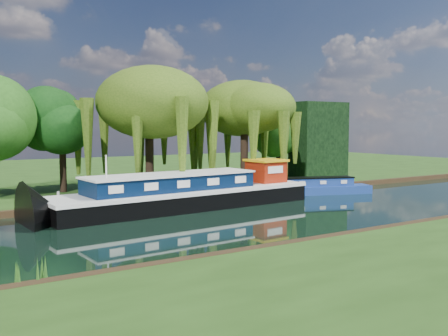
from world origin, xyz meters
TOP-DOWN VIEW (x-y plane):
  - ground at (0.00, 0.00)m, footprint 120.00×120.00m
  - far_bank at (0.00, 34.00)m, footprint 120.00×52.00m
  - dutch_barge at (-1.68, 5.40)m, footprint 20.20×5.95m
  - narrowboat at (10.66, 6.12)m, footprint 10.97×5.34m
  - white_cruiser at (14.64, 5.20)m, footprint 2.13×1.87m
  - willow_left at (-1.50, 12.36)m, footprint 8.25×8.25m
  - willow_right at (7.47, 11.43)m, footprint 7.22×7.22m
  - tree_far_mid at (-7.77, 15.70)m, footprint 4.81×4.81m
  - tree_far_right at (14.60, 15.42)m, footprint 4.02×4.02m
  - conifer_hedge at (19.00, 14.00)m, footprint 6.00×3.00m
  - lamppost at (0.50, 10.50)m, footprint 0.36×0.36m
  - mooring_posts at (-0.50, 8.40)m, footprint 19.16×0.16m
  - reeds_near at (6.87, -7.57)m, footprint 33.70×1.50m

SIDE VIEW (x-z plane):
  - ground at x=0.00m, z-range 0.00..0.00m
  - white_cruiser at x=14.64m, z-range -0.54..0.54m
  - far_bank at x=0.00m, z-range 0.00..0.45m
  - reeds_near at x=6.87m, z-range 0.00..1.10m
  - narrowboat at x=10.66m, z-range -0.23..1.37m
  - mooring_posts at x=-0.50m, z-range 0.45..1.45m
  - dutch_barge at x=-1.68m, z-range -1.06..3.14m
  - lamppost at x=0.50m, z-range 1.14..3.70m
  - conifer_hedge at x=19.00m, z-range 0.45..8.45m
  - tree_far_right at x=14.60m, z-range 1.70..8.27m
  - tree_far_mid at x=-7.77m, z-range 1.95..9.81m
  - willow_right at x=7.47m, z-range 2.47..11.26m
  - willow_left at x=-1.50m, z-range 2.69..12.57m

